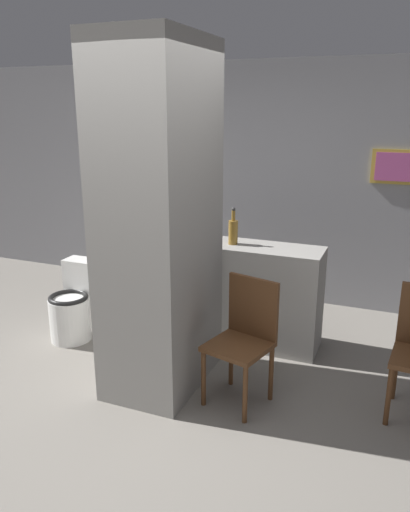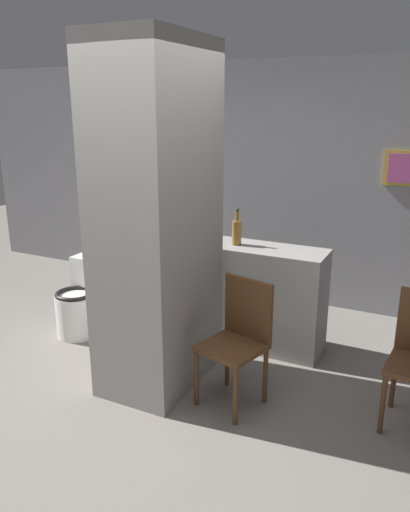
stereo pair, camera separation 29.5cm
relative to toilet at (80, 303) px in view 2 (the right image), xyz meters
The scene contains 8 objects.
ground_plane 1.47m from the toilet, 35.98° to the right, with size 14.00×14.00×0.00m, color slate.
wall_back 2.35m from the toilet, 56.86° to the left, with size 8.00×0.09×2.60m.
pillar_center 1.55m from the toilet, 17.65° to the right, with size 0.67×0.97×2.60m.
counter_shelf 1.62m from the toilet, 19.40° to the left, with size 1.38×0.44×0.94m.
toilet is the anchor object (origin of this frame).
chair_near_pillar 1.87m from the toilet, 12.05° to the right, with size 0.51×0.51×0.93m.
bicycle 0.94m from the toilet, 42.43° to the left, with size 1.74×0.42×0.70m.
bottle_tall 1.68m from the toilet, 20.27° to the left, with size 0.08×0.08×0.34m.
Camera 2 is at (1.91, -2.61, 2.13)m, focal length 35.00 mm.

